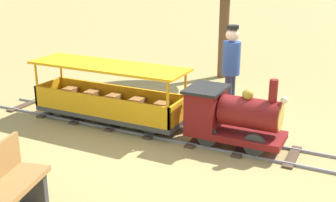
# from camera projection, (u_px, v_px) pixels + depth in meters

# --- Properties ---
(ground_plane) EXTENTS (60.00, 60.00, 0.00)m
(ground_plane) POSITION_uv_depth(u_px,v_px,m) (166.00, 133.00, 6.70)
(ground_plane) COLOR #A38C51
(track) EXTENTS (0.74, 6.40, 0.04)m
(track) POSITION_uv_depth(u_px,v_px,m) (157.00, 131.00, 6.76)
(track) COLOR gray
(track) RESTS_ON ground_plane
(locomotive) EXTENTS (0.70, 1.45, 1.05)m
(locomotive) POSITION_uv_depth(u_px,v_px,m) (230.00, 115.00, 6.11)
(locomotive) COLOR maroon
(locomotive) RESTS_ON ground_plane
(passenger_car) EXTENTS (0.80, 2.70, 0.97)m
(passenger_car) POSITION_uv_depth(u_px,v_px,m) (109.00, 99.00, 7.02)
(passenger_car) COLOR #3F3F3F
(passenger_car) RESTS_ON ground_plane
(conductor_person) EXTENTS (0.30, 0.30, 1.62)m
(conductor_person) POSITION_uv_depth(u_px,v_px,m) (231.00, 65.00, 7.02)
(conductor_person) COLOR #282D47
(conductor_person) RESTS_ON ground_plane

